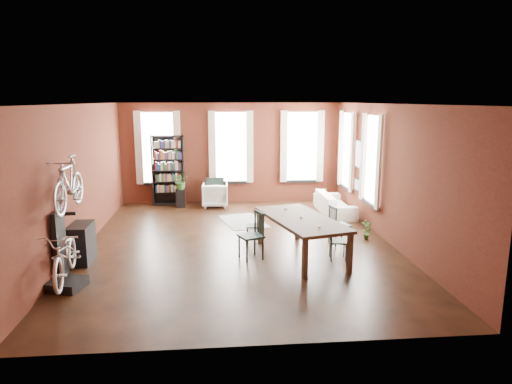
{
  "coord_description": "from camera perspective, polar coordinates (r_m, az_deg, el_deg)",
  "views": [
    {
      "loc": [
        -0.52,
        -10.15,
        3.29
      ],
      "look_at": [
        0.46,
        0.6,
        1.1
      ],
      "focal_mm": 32.0,
      "sensor_mm": 36.0,
      "label": 1
    }
  ],
  "objects": [
    {
      "name": "plant_small",
      "position": [
        11.28,
        13.59,
        -5.37
      ],
      "size": [
        0.39,
        0.53,
        0.17
      ],
      "primitive_type": "imported",
      "rotation": [
        0.0,
        0.0,
        0.33
      ],
      "color": "#355F26",
      "rests_on": "ground"
    },
    {
      "name": "dining_table",
      "position": [
        9.74,
        5.62,
        -5.68
      ],
      "size": [
        1.76,
        2.72,
        0.85
      ],
      "primitive_type": "cube",
      "rotation": [
        0.0,
        0.0,
        0.27
      ],
      "color": "#4D3E2E",
      "rests_on": "ground"
    },
    {
      "name": "plant_stand",
      "position": [
        14.37,
        -9.39,
        -0.76
      ],
      "size": [
        0.29,
        0.29,
        0.57
      ],
      "primitive_type": "cube",
      "rotation": [
        0.0,
        0.0,
        0.01
      ],
      "color": "black",
      "rests_on": "ground"
    },
    {
      "name": "bookshelf",
      "position": [
        14.69,
        -10.92,
        2.69
      ],
      "size": [
        1.0,
        0.32,
        2.2
      ],
      "primitive_type": "cube",
      "color": "black",
      "rests_on": "ground"
    },
    {
      "name": "console_table",
      "position": [
        10.07,
        -20.97,
        -5.99
      ],
      "size": [
        0.4,
        0.8,
        0.8
      ],
      "primitive_type": "cube",
      "color": "black",
      "rests_on": "ground"
    },
    {
      "name": "striped_rug",
      "position": [
        12.57,
        -1.62,
        -3.68
      ],
      "size": [
        1.39,
        1.83,
        0.01
      ],
      "primitive_type": "cube",
      "rotation": [
        0.0,
        0.0,
        0.25
      ],
      "color": "black",
      "rests_on": "ground"
    },
    {
      "name": "bike_trainer",
      "position": [
        8.89,
        -22.58,
        -10.61
      ],
      "size": [
        0.68,
        0.68,
        0.16
      ],
      "primitive_type": "cube",
      "rotation": [
        0.0,
        0.0,
        -0.27
      ],
      "color": "black",
      "rests_on": "ground"
    },
    {
      "name": "cream_sofa",
      "position": [
        13.52,
        9.82,
        -1.01
      ],
      "size": [
        0.61,
        2.08,
        0.81
      ],
      "primitive_type": "imported",
      "rotation": [
        0.0,
        0.0,
        1.57
      ],
      "color": "beige",
      "rests_on": "ground"
    },
    {
      "name": "dining_chair_a",
      "position": [
        9.58,
        -0.64,
        -5.5
      ],
      "size": [
        0.6,
        0.6,
        0.99
      ],
      "primitive_type": "cube",
      "rotation": [
        0.0,
        0.0,
        -1.18
      ],
      "color": "#193733",
      "rests_on": "ground"
    },
    {
      "name": "bicycle_hung",
      "position": [
        8.83,
        -22.51,
        3.06
      ],
      "size": [
        0.47,
        1.0,
        1.66
      ],
      "primitive_type": "imported",
      "color": "#A5A8AD",
      "rests_on": "bike_wall_rack"
    },
    {
      "name": "dining_chair_d",
      "position": [
        10.73,
        10.36,
        -4.07
      ],
      "size": [
        0.49,
        0.49,
        0.9
      ],
      "primitive_type": "cube",
      "rotation": [
        0.0,
        0.0,
        1.79
      ],
      "color": "#1B393C",
      "rests_on": "ground"
    },
    {
      "name": "bicycle_floor",
      "position": [
        8.6,
        -22.93,
        -4.53
      ],
      "size": [
        0.73,
        1.0,
        1.78
      ],
      "primitive_type": "imported",
      "rotation": [
        0.0,
        0.0,
        0.12
      ],
      "color": "beige",
      "rests_on": "bike_trainer"
    },
    {
      "name": "dining_chair_b",
      "position": [
        10.71,
        -0.28,
        -4.23
      ],
      "size": [
        0.38,
        0.38,
        0.78
      ],
      "primitive_type": "cube",
      "rotation": [
        0.0,
        0.0,
        -1.63
      ],
      "color": "#1D301C",
      "rests_on": "ground"
    },
    {
      "name": "white_armchair",
      "position": [
        14.3,
        -5.13,
        -0.22
      ],
      "size": [
        0.81,
        0.76,
        0.81
      ],
      "primitive_type": "imported",
      "rotation": [
        0.0,
        0.0,
        3.11
      ],
      "color": "silver",
      "rests_on": "ground"
    },
    {
      "name": "bike_wall_rack",
      "position": [
        9.22,
        -23.29,
        -6.14
      ],
      "size": [
        0.16,
        0.6,
        1.3
      ],
      "primitive_type": "cube",
      "color": "black",
      "rests_on": "ground"
    },
    {
      "name": "dining_chair_c",
      "position": [
        9.71,
        10.23,
        -6.06
      ],
      "size": [
        0.42,
        0.42,
        0.79
      ],
      "primitive_type": "cube",
      "rotation": [
        0.0,
        0.0,
        1.42
      ],
      "color": "#202F1B",
      "rests_on": "ground"
    },
    {
      "name": "plant_by_sofa",
      "position": [
        14.36,
        8.2,
        -1.33
      ],
      "size": [
        0.51,
        0.7,
        0.28
      ],
      "primitive_type": "imported",
      "rotation": [
        0.0,
        0.0,
        0.3
      ],
      "color": "#284F1F",
      "rests_on": "ground"
    },
    {
      "name": "room",
      "position": [
        10.85,
        -1.1,
        5.36
      ],
      "size": [
        9.0,
        9.04,
        3.22
      ],
      "color": "black",
      "rests_on": "ground"
    },
    {
      "name": "plant_on_stand",
      "position": [
        14.25,
        -9.36,
        1.15
      ],
      "size": [
        0.58,
        0.62,
        0.42
      ],
      "primitive_type": "imported",
      "rotation": [
        0.0,
        0.0,
        0.19
      ],
      "color": "#2B5F26",
      "rests_on": "plant_stand"
    }
  ]
}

